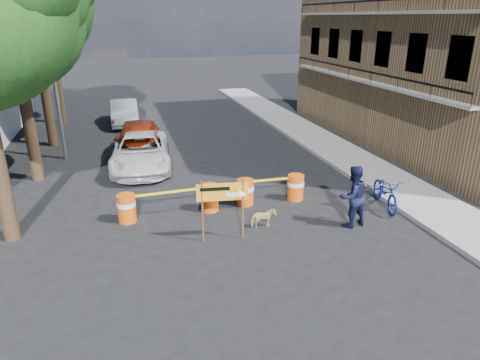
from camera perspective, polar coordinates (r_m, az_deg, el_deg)
ground at (r=12.43m, az=2.45°, el=-7.88°), size 120.00×120.00×0.00m
sidewalk_east at (r=19.89m, az=14.09°, el=2.98°), size 2.40×40.00×0.15m
apartment_building at (r=24.00m, az=25.76°, el=19.03°), size 8.00×16.00×12.00m
tree_mid_a at (r=17.62m, az=-28.16°, el=18.69°), size 5.25×5.00×8.68m
tree_far at (r=27.51m, az=-24.24°, el=19.70°), size 5.04×4.80×8.84m
streetlamp at (r=20.03m, az=-23.71°, el=14.63°), size 1.25×0.18×8.00m
barrel_far_left at (r=13.69m, az=-14.88°, el=-3.58°), size 0.58×0.58×0.90m
barrel_mid_left at (r=14.02m, az=-4.04°, el=-2.30°), size 0.58×0.58×0.90m
barrel_mid_right at (r=14.42m, az=0.71°, el=-1.56°), size 0.58×0.58×0.90m
barrel_far_right at (r=14.95m, az=7.42°, el=-0.91°), size 0.58×0.58×0.90m
detour_sign at (r=11.81m, az=-1.45°, el=-2.18°), size 1.43×0.36×1.85m
pedestrian at (r=13.23m, az=14.76°, el=-2.13°), size 1.05×0.88×1.93m
bicycle at (r=14.88m, az=19.09°, el=0.30°), size 0.96×1.23×2.08m
dog at (r=12.94m, az=3.12°, el=-5.13°), size 0.74×0.35×0.62m
suv_white at (r=18.43m, az=-13.14°, el=3.71°), size 2.72×5.24×1.41m
sedan_red at (r=19.76m, az=-13.43°, el=5.19°), size 2.50×5.01×1.64m
sedan_silver at (r=26.54m, az=-15.16°, el=8.74°), size 1.54×4.34×1.43m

